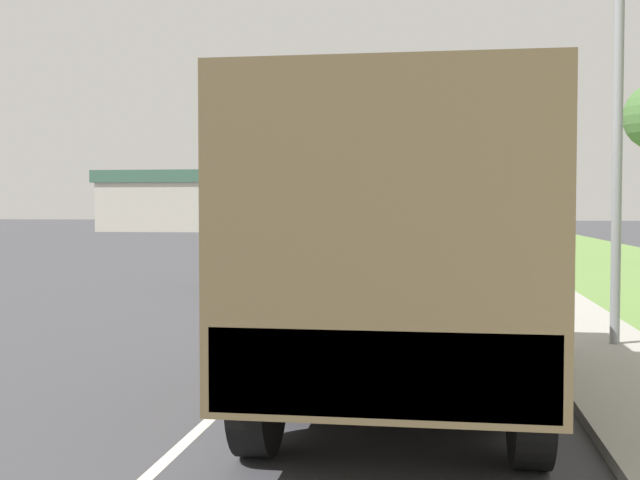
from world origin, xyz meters
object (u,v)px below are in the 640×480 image
(car_second_ahead, at_px, (424,239))
(military_truck, at_px, (402,241))
(car_nearest_ahead, at_px, (284,257))
(lamp_post, at_px, (605,39))

(car_second_ahead, bearing_deg, military_truck, -89.37)
(car_nearest_ahead, distance_m, lamp_post, 11.62)
(car_nearest_ahead, bearing_deg, lamp_post, -54.32)
(car_second_ahead, relative_size, lamp_post, 0.62)
(lamp_post, bearing_deg, car_nearest_ahead, 125.68)
(car_second_ahead, bearing_deg, car_nearest_ahead, -101.89)
(car_nearest_ahead, height_order, car_second_ahead, car_nearest_ahead)
(car_nearest_ahead, relative_size, lamp_post, 0.61)
(military_truck, xyz_separation_m, car_second_ahead, (-0.31, 28.59, -1.10))
(car_second_ahead, distance_m, lamp_post, 25.56)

